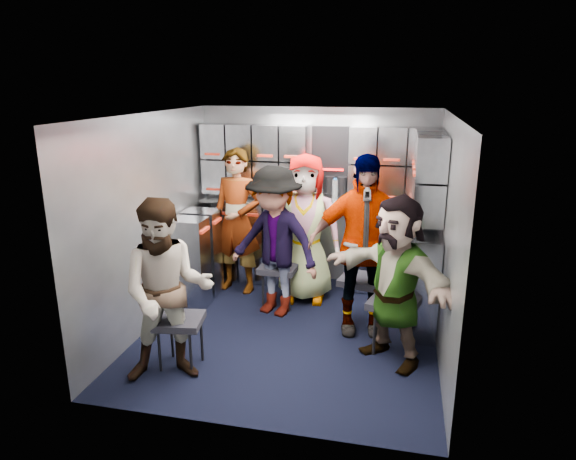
% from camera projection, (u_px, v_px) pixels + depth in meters
% --- Properties ---
extents(floor, '(3.00, 3.00, 0.00)m').
position_uv_depth(floor, '(290.00, 332.00, 5.07)').
color(floor, black).
rests_on(floor, ground).
extents(wall_back, '(2.80, 0.04, 2.10)m').
position_uv_depth(wall_back, '(316.00, 196.00, 6.19)').
color(wall_back, gray).
rests_on(wall_back, ground).
extents(wall_left, '(0.04, 3.00, 2.10)m').
position_uv_depth(wall_left, '(152.00, 221.00, 5.07)').
color(wall_left, gray).
rests_on(wall_left, ground).
extents(wall_right, '(0.04, 3.00, 2.10)m').
position_uv_depth(wall_right, '(446.00, 240.00, 4.49)').
color(wall_right, gray).
rests_on(wall_right, ground).
extents(ceiling, '(2.80, 3.00, 0.02)m').
position_uv_depth(ceiling, '(290.00, 115.00, 4.49)').
color(ceiling, silver).
rests_on(ceiling, wall_back).
extents(cart_bank_back, '(2.68, 0.38, 0.99)m').
position_uv_depth(cart_bank_back, '(313.00, 245.00, 6.14)').
color(cart_bank_back, '#90949F').
rests_on(cart_bank_back, ground).
extents(cart_bank_left, '(0.38, 0.76, 0.99)m').
position_uv_depth(cart_bank_left, '(196.00, 258.00, 5.71)').
color(cart_bank_left, '#90949F').
rests_on(cart_bank_left, ground).
extents(counter, '(2.68, 0.42, 0.03)m').
position_uv_depth(counter, '(313.00, 203.00, 6.00)').
color(counter, '#B1B3B8').
rests_on(counter, cart_bank_back).
extents(locker_bank_back, '(2.68, 0.28, 0.82)m').
position_uv_depth(locker_bank_back, '(315.00, 162.00, 5.92)').
color(locker_bank_back, '#90949F').
rests_on(locker_bank_back, wall_back).
extents(locker_bank_right, '(0.28, 1.00, 0.82)m').
position_uv_depth(locker_bank_right, '(429.00, 175.00, 5.05)').
color(locker_bank_right, '#90949F').
rests_on(locker_bank_right, wall_right).
extents(right_cabinet, '(0.28, 1.20, 1.00)m').
position_uv_depth(right_cabinet, '(422.00, 273.00, 5.23)').
color(right_cabinet, '#90949F').
rests_on(right_cabinet, ground).
extents(coffee_niche, '(0.46, 0.16, 0.84)m').
position_uv_depth(coffee_niche, '(331.00, 163.00, 5.95)').
color(coffee_niche, black).
rests_on(coffee_niche, wall_back).
extents(red_latch_strip, '(2.60, 0.02, 0.03)m').
position_uv_depth(red_latch_strip, '(310.00, 218.00, 5.85)').
color(red_latch_strip, '#B12614').
rests_on(red_latch_strip, cart_bank_back).
extents(jump_seat_near_left, '(0.43, 0.42, 0.46)m').
position_uv_depth(jump_seat_near_left, '(180.00, 323.00, 4.36)').
color(jump_seat_near_left, black).
rests_on(jump_seat_near_left, ground).
extents(jump_seat_mid_left, '(0.42, 0.40, 0.47)m').
position_uv_depth(jump_seat_mid_left, '(279.00, 270.00, 5.56)').
color(jump_seat_mid_left, black).
rests_on(jump_seat_mid_left, ground).
extents(jump_seat_center, '(0.45, 0.44, 0.42)m').
position_uv_depth(jump_seat_center, '(308.00, 262.00, 5.93)').
color(jump_seat_center, black).
rests_on(jump_seat_center, ground).
extents(jump_seat_mid_right, '(0.48, 0.47, 0.49)m').
position_uv_depth(jump_seat_mid_right, '(362.00, 282.00, 5.18)').
color(jump_seat_mid_right, black).
rests_on(jump_seat_mid_right, ground).
extents(jump_seat_near_right, '(0.51, 0.49, 0.49)m').
position_uv_depth(jump_seat_near_right, '(394.00, 306.00, 4.62)').
color(jump_seat_near_right, black).
rests_on(jump_seat_near_right, ground).
extents(attendant_standing, '(0.67, 0.50, 1.67)m').
position_uv_depth(attendant_standing, '(237.00, 221.00, 5.88)').
color(attendant_standing, black).
rests_on(attendant_standing, ground).
extents(attendant_arc_a, '(0.90, 0.81, 1.53)m').
position_uv_depth(attendant_arc_a, '(167.00, 292.00, 4.09)').
color(attendant_arc_a, black).
rests_on(attendant_arc_a, ground).
extents(attendant_arc_b, '(1.15, 0.88, 1.58)m').
position_uv_depth(attendant_arc_b, '(274.00, 242.00, 5.29)').
color(attendant_arc_b, black).
rests_on(attendant_arc_b, ground).
extents(attendant_arc_c, '(0.85, 0.60, 1.65)m').
position_uv_depth(attendant_arc_c, '(305.00, 229.00, 5.64)').
color(attendant_arc_c, black).
rests_on(attendant_arc_c, ground).
extents(attendant_arc_d, '(1.09, 0.60, 1.76)m').
position_uv_depth(attendant_arc_d, '(362.00, 245.00, 4.89)').
color(attendant_arc_d, black).
rests_on(attendant_arc_d, ground).
extents(attendant_arc_e, '(1.35, 1.24, 1.50)m').
position_uv_depth(attendant_arc_e, '(395.00, 281.00, 4.36)').
color(attendant_arc_e, black).
rests_on(attendant_arc_e, ground).
extents(bottle_left, '(0.06, 0.06, 0.24)m').
position_uv_depth(bottle_left, '(293.00, 192.00, 5.96)').
color(bottle_left, white).
rests_on(bottle_left, counter).
extents(bottle_mid, '(0.07, 0.07, 0.23)m').
position_uv_depth(bottle_mid, '(319.00, 193.00, 5.90)').
color(bottle_mid, white).
rests_on(bottle_mid, counter).
extents(bottle_right, '(0.06, 0.06, 0.28)m').
position_uv_depth(bottle_right, '(335.00, 192.00, 5.86)').
color(bottle_right, white).
rests_on(bottle_right, counter).
extents(cup_left, '(0.07, 0.07, 0.11)m').
position_uv_depth(cup_left, '(242.00, 195.00, 6.10)').
color(cup_left, beige).
rests_on(cup_left, counter).
extents(cup_right, '(0.09, 0.09, 0.10)m').
position_uv_depth(cup_right, '(424.00, 204.00, 5.66)').
color(cup_right, beige).
rests_on(cup_right, counter).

